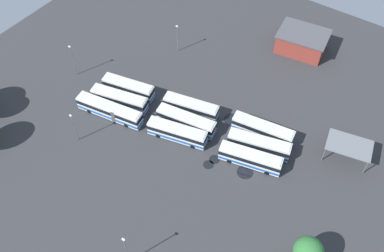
{
  "coord_description": "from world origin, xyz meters",
  "views": [
    {
      "loc": [
        -32.92,
        45.47,
        68.59
      ],
      "look_at": [
        -1.86,
        0.31,
        1.52
      ],
      "focal_mm": 40.0,
      "sensor_mm": 36.0,
      "label": 1
    }
  ],
  "objects_px": {
    "bus_row0_slot0": "(263,130)",
    "bus_row2_slot1": "(120,99)",
    "lamp_post_near_entrance": "(126,250)",
    "bus_row2_slot0": "(129,88)",
    "lamp_post_by_building": "(177,37)",
    "bus_row2_slot2": "(110,110)",
    "tree_northeast": "(309,252)",
    "depot_building": "(302,41)",
    "maintenance_shelter": "(349,146)",
    "bus_row1_slot1": "(186,121)",
    "bus_row1_slot0": "(191,107)",
    "bus_row1_slot2": "(177,133)",
    "bus_row0_slot2": "(250,158)",
    "bus_row0_slot1": "(259,144)",
    "lamp_post_mid_lot": "(73,59)",
    "lamp_post_far_corner": "(74,127)"
  },
  "relations": [
    {
      "from": "bus_row0_slot1",
      "to": "lamp_post_far_corner",
      "type": "relative_size",
      "value": 1.66
    },
    {
      "from": "maintenance_shelter",
      "to": "lamp_post_by_building",
      "type": "relative_size",
      "value": 1.27
    },
    {
      "from": "lamp_post_by_building",
      "to": "maintenance_shelter",
      "type": "bearing_deg",
      "value": 171.17
    },
    {
      "from": "lamp_post_by_building",
      "to": "tree_northeast",
      "type": "relative_size",
      "value": 0.97
    },
    {
      "from": "bus_row0_slot2",
      "to": "bus_row1_slot0",
      "type": "xyz_separation_m",
      "value": [
        16.71,
        -4.33,
        -0.0
      ]
    },
    {
      "from": "bus_row0_slot2",
      "to": "bus_row2_slot2",
      "type": "relative_size",
      "value": 0.83
    },
    {
      "from": "lamp_post_mid_lot",
      "to": "tree_northeast",
      "type": "distance_m",
      "value": 63.07
    },
    {
      "from": "bus_row0_slot2",
      "to": "lamp_post_far_corner",
      "type": "bearing_deg",
      "value": 24.76
    },
    {
      "from": "bus_row1_slot0",
      "to": "maintenance_shelter",
      "type": "distance_m",
      "value": 32.17
    },
    {
      "from": "bus_row2_slot1",
      "to": "tree_northeast",
      "type": "relative_size",
      "value": 1.67
    },
    {
      "from": "bus_row0_slot0",
      "to": "lamp_post_near_entrance",
      "type": "relative_size",
      "value": 1.51
    },
    {
      "from": "depot_building",
      "to": "bus_row2_slot1",
      "type": "bearing_deg",
      "value": 58.03
    },
    {
      "from": "bus_row0_slot0",
      "to": "bus_row1_slot2",
      "type": "relative_size",
      "value": 1.04
    },
    {
      "from": "bus_row1_slot0",
      "to": "bus_row2_slot1",
      "type": "bearing_deg",
      "value": 25.96
    },
    {
      "from": "bus_row0_slot0",
      "to": "maintenance_shelter",
      "type": "xyz_separation_m",
      "value": [
        -15.9,
        -4.41,
        1.87
      ]
    },
    {
      "from": "bus_row0_slot2",
      "to": "bus_row1_slot0",
      "type": "distance_m",
      "value": 17.26
    },
    {
      "from": "bus_row0_slot2",
      "to": "lamp_post_far_corner",
      "type": "distance_m",
      "value": 34.61
    },
    {
      "from": "bus_row2_slot1",
      "to": "maintenance_shelter",
      "type": "bearing_deg",
      "value": -162.37
    },
    {
      "from": "bus_row1_slot0",
      "to": "lamp_post_far_corner",
      "type": "relative_size",
      "value": 1.59
    },
    {
      "from": "bus_row0_slot1",
      "to": "lamp_post_near_entrance",
      "type": "relative_size",
      "value": 1.48
    },
    {
      "from": "depot_building",
      "to": "tree_northeast",
      "type": "height_order",
      "value": "tree_northeast"
    },
    {
      "from": "bus_row1_slot1",
      "to": "bus_row2_slot1",
      "type": "xyz_separation_m",
      "value": [
        15.16,
        3.07,
        -0.0
      ]
    },
    {
      "from": "bus_row2_slot0",
      "to": "lamp_post_by_building",
      "type": "relative_size",
      "value": 1.6
    },
    {
      "from": "depot_building",
      "to": "lamp_post_mid_lot",
      "type": "xyz_separation_m",
      "value": [
        38.51,
        37.0,
        2.06
      ]
    },
    {
      "from": "bus_row1_slot0",
      "to": "lamp_post_by_building",
      "type": "distance_m",
      "value": 20.34
    },
    {
      "from": "bus_row1_slot1",
      "to": "bus_row1_slot2",
      "type": "xyz_separation_m",
      "value": [
        -0.28,
        3.51,
        -0.0
      ]
    },
    {
      "from": "bus_row0_slot0",
      "to": "bus_row2_slot1",
      "type": "distance_m",
      "value": 30.78
    },
    {
      "from": "bus_row0_slot0",
      "to": "maintenance_shelter",
      "type": "distance_m",
      "value": 16.61
    },
    {
      "from": "bus_row0_slot0",
      "to": "bus_row2_slot2",
      "type": "relative_size",
      "value": 0.86
    },
    {
      "from": "bus_row0_slot0",
      "to": "lamp_post_near_entrance",
      "type": "xyz_separation_m",
      "value": [
        5.22,
        35.6,
        2.82
      ]
    },
    {
      "from": "bus_row2_slot1",
      "to": "lamp_post_far_corner",
      "type": "xyz_separation_m",
      "value": [
        0.81,
        12.06,
        2.35
      ]
    },
    {
      "from": "bus_row0_slot0",
      "to": "bus_row2_slot2",
      "type": "xyz_separation_m",
      "value": [
        28.74,
        13.49,
        0.0
      ]
    },
    {
      "from": "bus_row1_slot1",
      "to": "bus_row2_slot1",
      "type": "relative_size",
      "value": 1.0
    },
    {
      "from": "bus_row0_slot2",
      "to": "bus_row1_slot0",
      "type": "height_order",
      "value": "same"
    },
    {
      "from": "bus_row2_slot1",
      "to": "lamp_post_near_entrance",
      "type": "distance_m",
      "value": 35.21
    },
    {
      "from": "maintenance_shelter",
      "to": "lamp_post_far_corner",
      "type": "bearing_deg",
      "value": 29.91
    },
    {
      "from": "tree_northeast",
      "to": "lamp_post_mid_lot",
      "type": "bearing_deg",
      "value": -10.64
    },
    {
      "from": "bus_row2_slot0",
      "to": "depot_building",
      "type": "height_order",
      "value": "depot_building"
    },
    {
      "from": "bus_row0_slot1",
      "to": "bus_row1_slot2",
      "type": "bearing_deg",
      "value": 24.04
    },
    {
      "from": "bus_row2_slot0",
      "to": "bus_row0_slot0",
      "type": "bearing_deg",
      "value": -168.22
    },
    {
      "from": "bus_row0_slot0",
      "to": "bus_row0_slot1",
      "type": "height_order",
      "value": "same"
    },
    {
      "from": "bus_row0_slot0",
      "to": "depot_building",
      "type": "height_order",
      "value": "depot_building"
    },
    {
      "from": "bus_row2_slot2",
      "to": "tree_northeast",
      "type": "xyz_separation_m",
      "value": [
        -47.14,
        6.5,
        3.34
      ]
    },
    {
      "from": "bus_row1_slot1",
      "to": "bus_row1_slot0",
      "type": "bearing_deg",
      "value": -70.13
    },
    {
      "from": "bus_row0_slot1",
      "to": "depot_building",
      "type": "bearing_deg",
      "value": -79.06
    },
    {
      "from": "depot_building",
      "to": "maintenance_shelter",
      "type": "relative_size",
      "value": 1.35
    },
    {
      "from": "bus_row0_slot2",
      "to": "lamp_post_near_entrance",
      "type": "relative_size",
      "value": 1.46
    },
    {
      "from": "tree_northeast",
      "to": "lamp_post_near_entrance",
      "type": "bearing_deg",
      "value": 33.48
    },
    {
      "from": "bus_row0_slot0",
      "to": "maintenance_shelter",
      "type": "bearing_deg",
      "value": -164.5
    },
    {
      "from": "bus_row1_slot1",
      "to": "bus_row2_slot2",
      "type": "xyz_separation_m",
      "value": [
        14.76,
        6.65,
        0.0
      ]
    }
  ]
}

